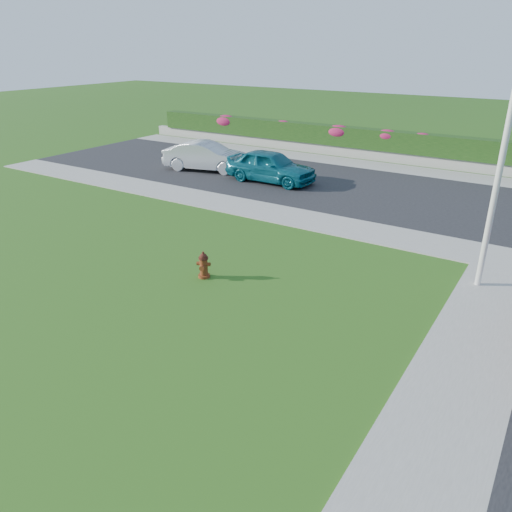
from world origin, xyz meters
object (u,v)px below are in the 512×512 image
Objects in this scene: sedan_teal at (271,166)px; utility_pole at (497,184)px; fire_hydrant at (204,265)px; sedan_silver at (207,156)px.

utility_pole reaches higher than sedan_teal.
fire_hydrant is 10.79m from sedan_teal.
sedan_teal is at bearing -106.92° from sedan_silver.
fire_hydrant is at bearing -156.63° from sedan_silver.
fire_hydrant is 0.18× the size of sedan_silver.
sedan_teal is 0.76× the size of utility_pole.
sedan_teal is at bearing 89.87° from fire_hydrant.
sedan_silver is at bearing 106.37° from fire_hydrant.
sedan_silver is (-4.01, 0.21, -0.02)m from sedan_teal.
sedan_teal is (-3.82, 10.08, 0.42)m from fire_hydrant.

